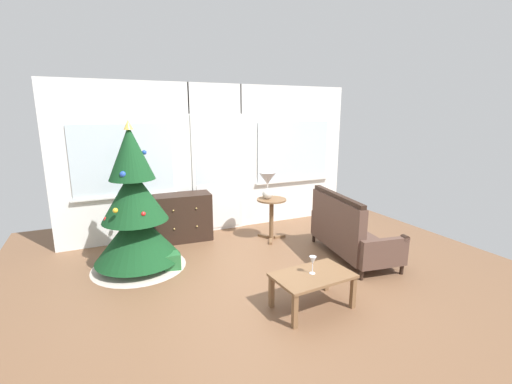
{
  "coord_description": "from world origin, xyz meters",
  "views": [
    {
      "loc": [
        -1.92,
        -3.7,
        2.07
      ],
      "look_at": [
        0.05,
        0.55,
        1.0
      ],
      "focal_mm": 24.5,
      "sensor_mm": 36.0,
      "label": 1
    }
  ],
  "objects": [
    {
      "name": "ground_plane",
      "position": [
        0.0,
        0.0,
        0.0
      ],
      "size": [
        6.76,
        6.76,
        0.0
      ],
      "primitive_type": "plane",
      "color": "brown"
    },
    {
      "name": "back_wall_with_door",
      "position": [
        0.0,
        2.08,
        1.28
      ],
      "size": [
        5.2,
        0.14,
        2.55
      ],
      "color": "white",
      "rests_on": "ground"
    },
    {
      "name": "christmas_tree",
      "position": [
        -1.51,
        1.01,
        0.73
      ],
      "size": [
        1.26,
        1.26,
        1.98
      ],
      "color": "#4C331E",
      "rests_on": "ground"
    },
    {
      "name": "gift_box",
      "position": [
        -1.12,
        0.75,
        0.11
      ],
      "size": [
        0.22,
        0.2,
        0.22
      ],
      "primitive_type": "cube",
      "color": "#266633",
      "rests_on": "ground"
    },
    {
      "name": "side_table",
      "position": [
        0.63,
        1.2,
        0.49
      ],
      "size": [
        0.5,
        0.48,
        0.69
      ],
      "color": "brown",
      "rests_on": "ground"
    },
    {
      "name": "settee_sofa",
      "position": [
        1.29,
        0.08,
        0.38
      ],
      "size": [
        0.92,
        1.6,
        0.96
      ],
      "color": "black",
      "rests_on": "ground"
    },
    {
      "name": "table_lamp",
      "position": [
        0.57,
        1.24,
        0.98
      ],
      "size": [
        0.28,
        0.28,
        0.44
      ],
      "color": "silver",
      "rests_on": "side_table"
    },
    {
      "name": "coffee_table",
      "position": [
        0.07,
        -0.85,
        0.33
      ],
      "size": [
        0.87,
        0.57,
        0.39
      ],
      "color": "brown",
      "rests_on": "ground"
    },
    {
      "name": "dresser_cabinet",
      "position": [
        -0.7,
        1.79,
        0.39
      ],
      "size": [
        0.93,
        0.49,
        0.78
      ],
      "color": "black",
      "rests_on": "ground"
    },
    {
      "name": "wine_glass",
      "position": [
        0.07,
        -0.83,
        0.53
      ],
      "size": [
        0.08,
        0.08,
        0.2
      ],
      "color": "silver",
      "rests_on": "coffee_table"
    }
  ]
}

